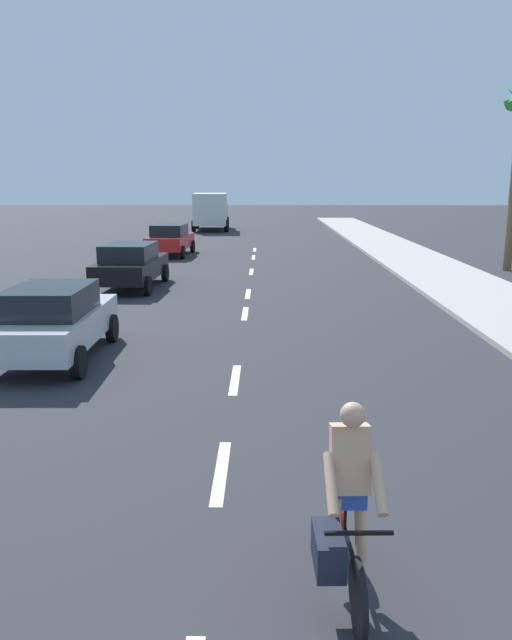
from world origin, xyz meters
TOP-DOWN VIEW (x-y plane):
  - ground_plane at (0.00, 20.00)m, footprint 160.00×160.00m
  - sidewalk_strip at (7.54, 22.00)m, footprint 3.60×80.00m
  - lane_stripe_2 at (0.00, 7.26)m, footprint 0.16×1.80m
  - lane_stripe_3 at (0.00, 11.04)m, footprint 0.16×1.80m
  - lane_stripe_4 at (0.00, 17.00)m, footprint 0.16×1.80m
  - lane_stripe_5 at (0.00, 20.12)m, footprint 0.16×1.80m
  - lane_stripe_6 at (0.00, 25.30)m, footprint 0.16×1.80m
  - lane_stripe_7 at (0.00, 30.25)m, footprint 0.16×1.80m
  - lane_stripe_8 at (0.00, 33.70)m, footprint 0.16×1.80m
  - cyclist at (1.26, 4.85)m, footprint 0.63×1.71m
  - parked_car_silver at (-3.83, 12.38)m, footprint 1.94×4.10m
  - parked_car_black at (-4.12, 21.23)m, footprint 2.11×4.34m
  - parked_car_red at (-4.22, 31.05)m, footprint 2.11×4.25m
  - delivery_truck at (-3.58, 47.62)m, footprint 2.87×6.33m

SIDE VIEW (x-z plane):
  - ground_plane at x=0.00m, z-range 0.00..0.00m
  - lane_stripe_2 at x=0.00m, z-range 0.00..0.01m
  - lane_stripe_3 at x=0.00m, z-range 0.00..0.01m
  - lane_stripe_4 at x=0.00m, z-range 0.00..0.01m
  - lane_stripe_5 at x=0.00m, z-range 0.00..0.01m
  - lane_stripe_6 at x=0.00m, z-range 0.00..0.01m
  - lane_stripe_7 at x=0.00m, z-range 0.00..0.01m
  - lane_stripe_8 at x=0.00m, z-range 0.00..0.01m
  - sidewalk_strip at x=7.54m, z-range 0.00..0.14m
  - cyclist at x=1.26m, z-range -0.08..1.74m
  - parked_car_silver at x=-3.83m, z-range 0.05..1.62m
  - parked_car_red at x=-4.22m, z-range 0.05..1.62m
  - parked_car_black at x=-4.12m, z-range 0.05..1.62m
  - delivery_truck at x=-3.58m, z-range 0.10..2.90m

